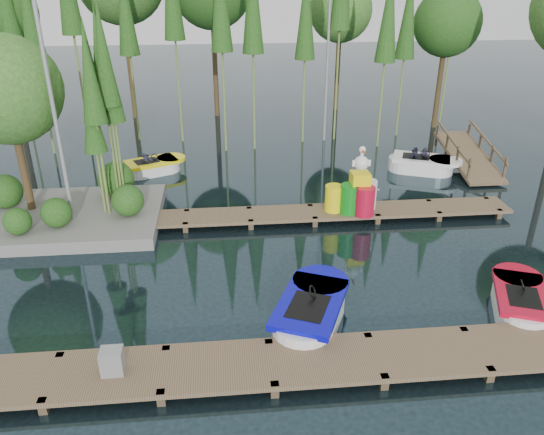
{
  "coord_description": "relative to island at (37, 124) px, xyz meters",
  "views": [
    {
      "loc": [
        -0.81,
        -12.81,
        7.51
      ],
      "look_at": [
        0.5,
        0.5,
        1.1
      ],
      "focal_mm": 35.0,
      "sensor_mm": 36.0,
      "label": 1
    }
  ],
  "objects": [
    {
      "name": "drum_cluster",
      "position": [
        9.81,
        -0.95,
        -2.24
      ],
      "size": [
        1.26,
        1.16,
        2.17
      ],
      "color": "#0E8018",
      "rests_on": "far_dock"
    },
    {
      "name": "boat_yellow_far",
      "position": [
        2.72,
        4.06,
        -2.92
      ],
      "size": [
        2.75,
        2.07,
        1.26
      ],
      "rotation": [
        0.0,
        0.0,
        0.08
      ],
      "color": "white",
      "rests_on": "ground"
    },
    {
      "name": "lamp_rear",
      "position": [
        10.3,
        7.71,
        1.08
      ],
      "size": [
        0.3,
        0.3,
        7.25
      ],
      "color": "gray",
      "rests_on": "ground"
    },
    {
      "name": "ground_plane",
      "position": [
        6.3,
        -3.29,
        -3.18
      ],
      "size": [
        90.0,
        90.0,
        0.0
      ],
      "primitive_type": "plane",
      "color": "#1B2C34"
    },
    {
      "name": "boat_red",
      "position": [
        12.41,
        -6.21,
        -2.93
      ],
      "size": [
        2.01,
        2.81,
        0.86
      ],
      "rotation": [
        0.0,
        0.0,
        -0.37
      ],
      "color": "white",
      "rests_on": "ground"
    },
    {
      "name": "boat_white_far",
      "position": [
        13.4,
        3.18,
        -2.88
      ],
      "size": [
        3.1,
        2.26,
        1.34
      ],
      "rotation": [
        0.0,
        0.0,
        0.31
      ],
      "color": "white",
      "rests_on": "ground"
    },
    {
      "name": "lamp_island",
      "position": [
        0.8,
        -0.79,
        1.08
      ],
      "size": [
        0.3,
        0.3,
        7.25
      ],
      "color": "gray",
      "rests_on": "ground"
    },
    {
      "name": "boat_blue",
      "position": [
        7.36,
        -6.19,
        -2.89
      ],
      "size": [
        2.44,
        3.28,
        1.01
      ],
      "rotation": [
        0.0,
        0.0,
        -0.41
      ],
      "color": "white",
      "rests_on": "ground"
    },
    {
      "name": "near_dock",
      "position": [
        6.3,
        -7.79,
        -2.95
      ],
      "size": [
        18.0,
        1.5,
        0.5
      ],
      "color": "brown",
      "rests_on": "ground"
    },
    {
      "name": "tree_screen",
      "position": [
        4.26,
        7.31,
        2.93
      ],
      "size": [
        34.42,
        18.53,
        10.31
      ],
      "color": "#44321D",
      "rests_on": "ground"
    },
    {
      "name": "far_dock",
      "position": [
        7.3,
        -0.79,
        -2.95
      ],
      "size": [
        15.0,
        1.2,
        0.5
      ],
      "color": "brown",
      "rests_on": "ground"
    },
    {
      "name": "ramp",
      "position": [
        15.3,
        3.21,
        -2.6
      ],
      "size": [
        1.5,
        3.94,
        1.49
      ],
      "color": "brown",
      "rests_on": "ground"
    },
    {
      "name": "seagull_post",
      "position": [
        10.22,
        -0.79,
        -2.37
      ],
      "size": [
        0.48,
        0.26,
        0.77
      ],
      "color": "gray",
      "rests_on": "far_dock"
    },
    {
      "name": "island",
      "position": [
        0.0,
        0.0,
        0.0
      ],
      "size": [
        6.2,
        4.2,
        6.75
      ],
      "color": "slate",
      "rests_on": "ground"
    },
    {
      "name": "utility_cabinet",
      "position": [
        3.19,
        -7.79,
        -2.62
      ],
      "size": [
        0.43,
        0.37,
        0.53
      ],
      "primitive_type": "cube",
      "color": "gray",
      "rests_on": "near_dock"
    },
    {
      "name": "yellow_barrel",
      "position": [
        8.99,
        -0.79,
        -2.45
      ],
      "size": [
        0.57,
        0.57,
        0.86
      ],
      "primitive_type": "cylinder",
      "color": "yellow",
      "rests_on": "far_dock"
    }
  ]
}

